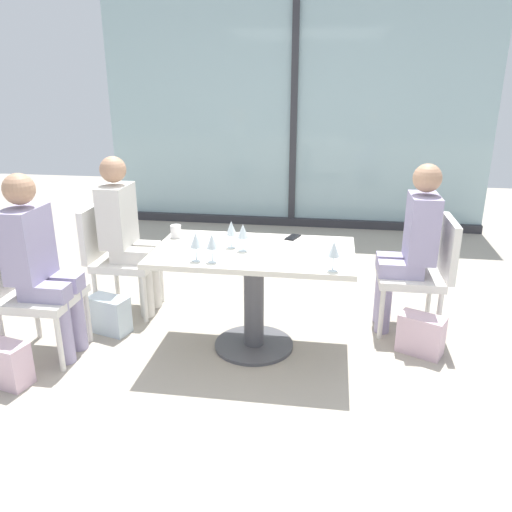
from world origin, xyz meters
TOP-DOWN VIEW (x-y plane):
  - ground_plane at (0.00, 0.00)m, footprint 12.00×12.00m
  - window_wall_backdrop at (0.00, 3.20)m, footprint 4.69×0.10m
  - dining_table_main at (0.00, 0.00)m, footprint 1.34×0.77m
  - chair_far_right at (1.20, 0.45)m, footprint 0.50×0.46m
  - chair_far_left at (-1.20, 0.45)m, footprint 0.50×0.46m
  - chair_side_end at (-1.49, -0.30)m, footprint 0.50×0.46m
  - person_far_right at (1.09, 0.45)m, footprint 0.39×0.34m
  - person_far_left at (-1.09, 0.45)m, footprint 0.39×0.34m
  - person_side_end at (-1.38, -0.30)m, footprint 0.39×0.34m
  - wine_glass_0 at (-0.16, 0.03)m, footprint 0.07×0.07m
  - wine_glass_1 at (-0.32, -0.27)m, footprint 0.07×0.07m
  - wine_glass_2 at (0.53, -0.31)m, footprint 0.07×0.07m
  - wine_glass_3 at (-0.22, -0.27)m, footprint 0.07×0.07m
  - wine_glass_4 at (-0.07, -0.03)m, footprint 0.07×0.07m
  - coffee_cup at (-0.60, 0.19)m, footprint 0.08×0.08m
  - cell_phone_on_table at (0.24, 0.31)m, footprint 0.11×0.16m
  - handbag_0 at (1.16, 0.08)m, footprint 0.34×0.28m
  - handbag_1 at (-1.11, 0.06)m, footprint 0.33×0.24m
  - handbag_2 at (-1.46, -0.69)m, footprint 0.33×0.22m

SIDE VIEW (x-z plane):
  - ground_plane at x=0.00m, z-range 0.00..0.00m
  - handbag_0 at x=1.16m, z-range 0.00..0.28m
  - handbag_1 at x=-1.11m, z-range 0.00..0.28m
  - handbag_2 at x=-1.46m, z-range 0.00..0.28m
  - chair_far_right at x=1.20m, z-range 0.06..0.93m
  - chair_far_left at x=-1.20m, z-range 0.06..0.93m
  - chair_side_end at x=-1.49m, z-range 0.06..0.93m
  - dining_table_main at x=0.00m, z-range 0.17..0.90m
  - person_far_right at x=1.09m, z-range 0.07..1.33m
  - person_far_left at x=-1.09m, z-range 0.07..1.33m
  - person_side_end at x=-1.38m, z-range 0.07..1.33m
  - cell_phone_on_table at x=0.24m, z-range 0.73..0.74m
  - coffee_cup at x=-0.60m, z-range 0.73..0.82m
  - wine_glass_0 at x=-0.16m, z-range 0.77..0.95m
  - wine_glass_1 at x=-0.32m, z-range 0.77..0.95m
  - wine_glass_2 at x=0.53m, z-range 0.77..0.95m
  - wine_glass_3 at x=-0.22m, z-range 0.77..0.95m
  - wine_glass_4 at x=-0.07m, z-range 0.77..0.95m
  - window_wall_backdrop at x=0.00m, z-range -0.14..2.56m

